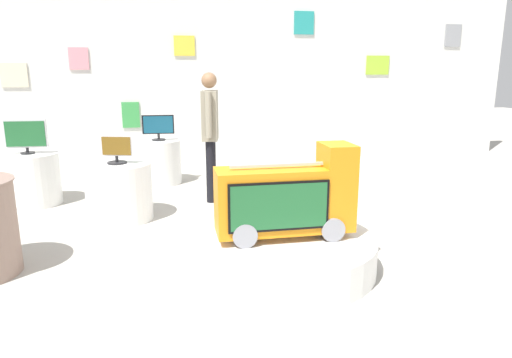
% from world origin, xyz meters
% --- Properties ---
extents(ground_plane, '(30.00, 30.00, 0.00)m').
position_xyz_m(ground_plane, '(0.00, 0.00, 0.00)').
color(ground_plane, '#B2ADA3').
extents(back_wall_display, '(12.15, 0.13, 3.18)m').
position_xyz_m(back_wall_display, '(0.00, 4.69, 1.59)').
color(back_wall_display, silver).
rests_on(back_wall_display, ground).
extents(main_display_pedestal, '(1.63, 1.63, 0.30)m').
position_xyz_m(main_display_pedestal, '(0.09, -0.29, 0.15)').
color(main_display_pedestal, white).
rests_on(main_display_pedestal, ground).
extents(novelty_firetruck_tv, '(1.20, 0.44, 0.82)m').
position_xyz_m(novelty_firetruck_tv, '(0.11, -0.30, 0.63)').
color(novelty_firetruck_tv, gray).
rests_on(novelty_firetruck_tv, main_display_pedestal).
extents(display_pedestal_left_rear, '(0.73, 0.73, 0.68)m').
position_xyz_m(display_pedestal_left_rear, '(-2.65, 2.33, 0.34)').
color(display_pedestal_left_rear, white).
rests_on(display_pedestal_left_rear, ground).
extents(tv_on_left_rear, '(0.53, 0.17, 0.44)m').
position_xyz_m(tv_on_left_rear, '(-2.65, 2.33, 0.92)').
color(tv_on_left_rear, black).
rests_on(tv_on_left_rear, display_pedestal_left_rear).
extents(display_pedestal_center_rear, '(0.76, 0.76, 0.68)m').
position_xyz_m(display_pedestal_center_rear, '(-1.46, 1.44, 0.34)').
color(display_pedestal_center_rear, white).
rests_on(display_pedestal_center_rear, ground).
extents(tv_on_center_rear, '(0.36, 0.22, 0.33)m').
position_xyz_m(tv_on_center_rear, '(-1.46, 1.43, 0.84)').
color(tv_on_center_rear, black).
rests_on(tv_on_center_rear, display_pedestal_center_rear).
extents(display_pedestal_right_rear, '(0.65, 0.65, 0.68)m').
position_xyz_m(display_pedestal_right_rear, '(-0.98, 3.17, 0.34)').
color(display_pedestal_right_rear, white).
rests_on(display_pedestal_right_rear, ground).
extents(tv_on_right_rear, '(0.48, 0.20, 0.39)m').
position_xyz_m(tv_on_right_rear, '(-0.98, 3.16, 0.89)').
color(tv_on_right_rear, black).
rests_on(tv_on_right_rear, display_pedestal_right_rear).
extents(shopper_browsing_near_truck, '(0.26, 0.55, 1.70)m').
position_xyz_m(shopper_browsing_near_truck, '(-0.30, 2.05, 1.00)').
color(shopper_browsing_near_truck, black).
rests_on(shopper_browsing_near_truck, ground).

